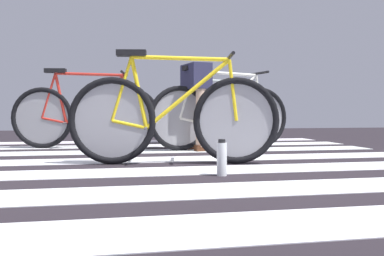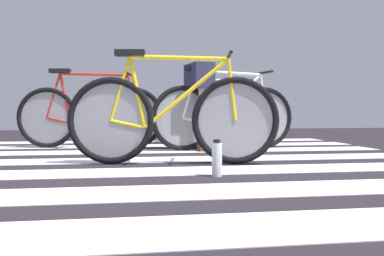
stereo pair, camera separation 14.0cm
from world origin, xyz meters
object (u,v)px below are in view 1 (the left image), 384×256
Objects in this scene: bicycle_2_of_4 at (221,116)px; water_bottle at (222,158)px; cyclist_4_of_4 at (194,97)px; bicycle_1_of_4 at (174,117)px; bicycle_3_of_4 at (86,116)px; cyclist_2_of_4 at (196,95)px; bicycle_4_of_4 at (214,115)px.

bicycle_2_of_4 is 6.94× the size of water_bottle.
water_bottle is (-0.40, -2.99, -0.52)m from cyclist_4_of_4.
bicycle_1_of_4 and bicycle_3_of_4 have the same top height.
cyclist_2_of_4 is 1.15m from cyclist_4_of_4.
bicycle_2_of_4 is 1.16m from bicycle_4_of_4.
bicycle_3_of_4 and bicycle_4_of_4 have the same top height.
cyclist_2_of_4 is (-0.30, -0.06, 0.23)m from bicycle_2_of_4.
bicycle_1_of_4 is 1.80× the size of cyclist_2_of_4.
bicycle_1_of_4 is 1.01× the size of bicycle_4_of_4.
bicycle_3_of_4 is at bearing 113.52° from water_bottle.
cyclist_2_of_4 is at bearing -124.15° from bicycle_4_of_4.
bicycle_4_of_4 is at bearing 78.06° from bicycle_1_of_4.
bicycle_3_of_4 is at bearing 147.28° from cyclist_2_of_4.
bicycle_1_of_4 is at bearing -122.93° from bicycle_4_of_4.
bicycle_1_of_4 is 1.27m from cyclist_2_of_4.
bicycle_3_of_4 is 1.86m from bicycle_4_of_4.
cyclist_2_of_4 is 1.32m from bicycle_4_of_4.
bicycle_4_of_4 is at bearing 0.00° from cyclist_4_of_4.
bicycle_3_of_4 is (-1.53, 0.43, 0.00)m from bicycle_2_of_4.
bicycle_1_of_4 is at bearing -131.64° from bicycle_2_of_4.
cyclist_2_of_4 is at bearing -13.11° from bicycle_3_of_4.
bicycle_3_of_4 is 1.76× the size of cyclist_4_of_4.
bicycle_1_of_4 is 1.44m from bicycle_2_of_4.
cyclist_4_of_4 reaches higher than bicycle_2_of_4.
cyclist_4_of_4 reaches higher than bicycle_4_of_4.
water_bottle is (-0.51, -1.92, -0.27)m from bicycle_2_of_4.
cyclist_4_of_4 reaches higher than water_bottle.
bicycle_1_of_4 is at bearing 108.17° from water_bottle.
bicycle_3_of_4 reaches higher than water_bottle.
cyclist_2_of_4 is at bearing 83.71° from water_bottle.
bicycle_4_of_4 is (0.50, 1.20, -0.23)m from cyclist_2_of_4.
bicycle_2_of_4 is (0.73, 1.24, 0.00)m from bicycle_1_of_4.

